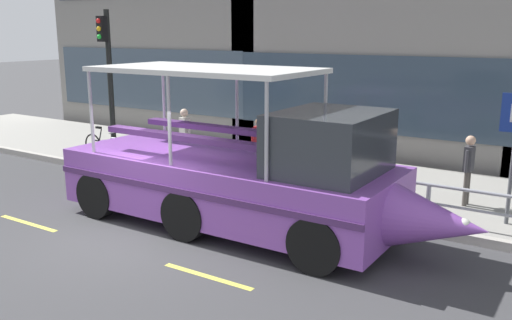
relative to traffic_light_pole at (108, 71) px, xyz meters
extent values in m
plane|color=#3D3D3F|center=(4.85, -3.89, -2.84)|extent=(120.00, 120.00, 0.00)
cube|color=#99968E|center=(4.85, 1.71, -2.75)|extent=(32.00, 4.80, 0.18)
cube|color=#B2ADA3|center=(4.85, -0.78, -2.75)|extent=(32.00, 0.18, 0.18)
cube|color=#DBD64C|center=(2.45, -4.70, -2.84)|extent=(1.80, 0.12, 0.01)
cube|color=#DBD64C|center=(7.25, -4.70, -2.84)|extent=(1.80, 0.12, 0.01)
cube|color=#3D4C5B|center=(-2.92, 4.48, -0.70)|extent=(9.36, 0.06, 2.35)
cube|color=#2D3D4C|center=(7.70, 4.48, -0.72)|extent=(11.87, 0.06, 2.33)
cylinder|color=#9EA0A8|center=(5.98, -0.44, -1.89)|extent=(11.01, 0.07, 0.07)
cylinder|color=#9EA0A8|center=(5.98, -0.44, -2.28)|extent=(11.01, 0.06, 0.06)
cylinder|color=#9EA0A8|center=(0.47, -0.44, -2.28)|extent=(0.09, 0.09, 0.77)
cylinder|color=#9EA0A8|center=(2.31, -0.44, -2.28)|extent=(0.09, 0.09, 0.77)
cylinder|color=#9EA0A8|center=(4.14, -0.44, -2.28)|extent=(0.09, 0.09, 0.77)
cylinder|color=#9EA0A8|center=(5.98, -0.44, -2.28)|extent=(0.09, 0.09, 0.77)
cylinder|color=#9EA0A8|center=(7.81, -0.44, -2.28)|extent=(0.09, 0.09, 0.77)
cylinder|color=#9EA0A8|center=(9.65, -0.44, -2.28)|extent=(0.09, 0.09, 0.77)
cylinder|color=black|center=(0.00, 0.06, -0.45)|extent=(0.16, 0.16, 4.41)
cube|color=black|center=(0.00, -0.14, 1.20)|extent=(0.24, 0.20, 0.72)
sphere|color=red|center=(0.00, -0.25, 1.42)|extent=(0.14, 0.14, 0.14)
sphere|color=gold|center=(0.00, -0.25, 1.20)|extent=(0.14, 0.14, 0.14)
sphere|color=green|center=(0.00, -0.25, 0.98)|extent=(0.14, 0.14, 0.14)
torus|color=black|center=(0.22, -0.04, -2.31)|extent=(0.70, 0.04, 0.70)
torus|color=black|center=(-0.82, -0.04, -2.31)|extent=(0.70, 0.04, 0.70)
cylinder|color=black|center=(-0.30, -0.04, -2.15)|extent=(0.95, 0.04, 0.04)
cylinder|color=black|center=(-0.48, -0.04, -2.01)|extent=(0.19, 0.04, 0.51)
cube|color=black|center=(-0.52, -0.04, -1.73)|extent=(0.20, 0.08, 0.06)
cylinder|color=#A5A5AA|center=(0.18, -0.04, -1.81)|extent=(0.03, 0.46, 0.03)
cube|color=purple|center=(6.04, -2.43, -1.98)|extent=(7.08, 2.57, 1.17)
cone|color=purple|center=(10.38, -2.43, -1.98)|extent=(1.59, 1.11, 1.11)
cylinder|color=purple|center=(2.50, -2.43, -1.98)|extent=(0.35, 1.11, 1.11)
cube|color=#4D2A62|center=(6.04, -3.74, -1.83)|extent=(7.08, 0.04, 0.12)
sphere|color=white|center=(10.77, -2.43, -1.93)|extent=(0.22, 0.22, 0.22)
cube|color=#33383D|center=(8.34, -2.43, -0.83)|extent=(1.77, 2.16, 1.12)
cube|color=silver|center=(5.51, -2.43, 0.37)|extent=(4.60, 2.36, 0.10)
cylinder|color=#B2B2B7|center=(7.69, -1.30, -0.53)|extent=(0.07, 0.07, 1.72)
cylinder|color=#B2B2B7|center=(7.69, -3.56, -0.53)|extent=(0.07, 0.07, 1.72)
cylinder|color=#B2B2B7|center=(5.51, -1.30, -0.53)|extent=(0.07, 0.07, 1.72)
cylinder|color=#B2B2B7|center=(5.51, -3.56, -0.53)|extent=(0.07, 0.07, 1.72)
cylinder|color=#B2B2B7|center=(3.33, -1.30, -0.53)|extent=(0.07, 0.07, 1.72)
cylinder|color=#B2B2B7|center=(3.33, -3.56, -0.53)|extent=(0.07, 0.07, 1.72)
cube|color=#4D2A62|center=(5.51, -1.81, -0.94)|extent=(4.23, 0.28, 0.12)
cube|color=#4D2A62|center=(5.51, -3.05, -0.94)|extent=(4.23, 0.28, 0.12)
cylinder|color=black|center=(8.69, -1.25, -2.34)|extent=(1.00, 0.28, 1.00)
cylinder|color=black|center=(8.69, -3.61, -2.34)|extent=(1.00, 0.28, 1.00)
cylinder|color=black|center=(5.86, -1.25, -2.34)|extent=(1.00, 0.28, 1.00)
cylinder|color=black|center=(5.86, -3.61, -2.34)|extent=(1.00, 0.28, 1.00)
cylinder|color=black|center=(3.39, -1.25, -2.34)|extent=(1.00, 0.28, 1.00)
cylinder|color=black|center=(3.39, -3.61, -2.34)|extent=(1.00, 0.28, 1.00)
cylinder|color=#47423D|center=(10.06, 1.00, -2.27)|extent=(0.10, 0.10, 0.79)
cylinder|color=#47423D|center=(10.07, 1.15, -2.27)|extent=(0.10, 0.10, 0.79)
cube|color=#38383D|center=(10.06, 1.08, -1.60)|extent=(0.19, 0.31, 0.56)
cylinder|color=#38383D|center=(10.05, 0.88, -1.62)|extent=(0.07, 0.07, 0.50)
cylinder|color=#38383D|center=(10.08, 1.27, -1.62)|extent=(0.07, 0.07, 0.50)
sphere|color=tan|center=(10.06, 1.08, -1.19)|extent=(0.22, 0.22, 0.22)
cylinder|color=#1E2338|center=(6.72, 0.37, -2.22)|extent=(0.11, 0.11, 0.89)
cylinder|color=#1E2338|center=(6.77, 0.54, -2.22)|extent=(0.11, 0.11, 0.89)
cube|color=navy|center=(6.74, 0.45, -1.46)|extent=(0.28, 0.37, 0.63)
cylinder|color=navy|center=(6.68, 0.24, -1.49)|extent=(0.08, 0.08, 0.57)
cylinder|color=navy|center=(6.80, 0.66, -1.49)|extent=(0.08, 0.08, 0.57)
sphere|color=beige|center=(6.74, 0.45, -1.00)|extent=(0.24, 0.24, 0.24)
cylinder|color=#47423D|center=(4.80, 0.88, -2.27)|extent=(0.10, 0.10, 0.77)
cylinder|color=#47423D|center=(4.66, 0.83, -2.27)|extent=(0.10, 0.10, 0.77)
cube|color=maroon|center=(4.73, 0.85, -1.61)|extent=(0.33, 0.24, 0.55)
cylinder|color=maroon|center=(4.91, 0.91, -1.64)|extent=(0.07, 0.07, 0.49)
cylinder|color=maroon|center=(4.55, 0.80, -1.64)|extent=(0.07, 0.07, 0.49)
sphere|color=#936B4C|center=(4.73, 0.85, -1.21)|extent=(0.21, 0.21, 0.21)
cylinder|color=#47423D|center=(2.57, 0.41, -2.24)|extent=(0.11, 0.11, 0.83)
cylinder|color=#47423D|center=(2.41, 0.46, -2.24)|extent=(0.11, 0.11, 0.83)
cube|color=#B7B2A8|center=(2.49, 0.44, -1.53)|extent=(0.35, 0.27, 0.59)
cylinder|color=#B7B2A8|center=(2.69, 0.38, -1.56)|extent=(0.07, 0.07, 0.53)
cylinder|color=#B7B2A8|center=(2.29, 0.50, -1.56)|extent=(0.07, 0.07, 0.53)
sphere|color=beige|center=(2.49, 0.44, -1.10)|extent=(0.23, 0.23, 0.23)
camera|label=1|loc=(12.54, -11.40, 1.14)|focal=38.76mm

